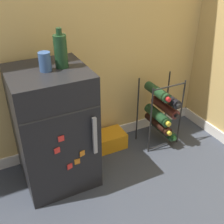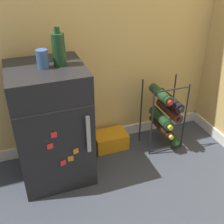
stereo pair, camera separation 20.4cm
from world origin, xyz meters
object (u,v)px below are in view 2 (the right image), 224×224
object	(u,v)px
wine_rack	(165,114)
soda_box	(110,140)
mini_fridge	(52,125)
fridge_top_cup	(43,59)
fridge_top_bottle	(59,49)

from	to	relation	value
wine_rack	soda_box	xyz separation A→B (m)	(-0.43, 0.11, -0.22)
mini_fridge	fridge_top_cup	distance (m)	0.47
wine_rack	fridge_top_bottle	bearing A→B (deg)	-177.83
fridge_top_cup	wine_rack	bearing A→B (deg)	2.82
mini_fridge	fridge_top_bottle	world-z (taller)	fridge_top_bottle
fridge_top_cup	fridge_top_bottle	bearing A→B (deg)	7.86
fridge_top_cup	fridge_top_bottle	xyz separation A→B (m)	(0.10, 0.01, 0.04)
mini_fridge	soda_box	bearing A→B (deg)	17.23
soda_box	fridge_top_bottle	size ratio (longest dim) A/B	1.15
fridge_top_bottle	mini_fridge	bearing A→B (deg)	-177.33
wine_rack	fridge_top_cup	bearing A→B (deg)	-177.18
mini_fridge	fridge_top_cup	world-z (taller)	fridge_top_cup
soda_box	fridge_top_cup	bearing A→B (deg)	-161.92
mini_fridge	soda_box	xyz separation A→B (m)	(0.47, 0.15, -0.35)
wine_rack	soda_box	distance (m)	0.50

